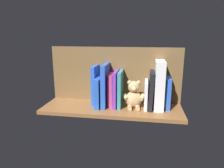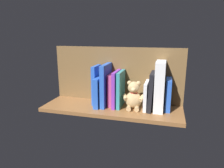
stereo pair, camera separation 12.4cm
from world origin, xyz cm
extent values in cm
cube|color=brown|center=(0.00, 0.00, -1.10)|extent=(85.10, 28.96, 2.20)
cube|color=brown|center=(0.00, -12.23, 17.87)|extent=(85.10, 1.50, 35.74)
cube|color=blue|center=(-33.11, -4.45, 9.35)|extent=(3.18, 13.25, 18.71)
cube|color=white|center=(-28.07, -2.73, 14.44)|extent=(5.50, 16.50, 28.87)
cube|color=black|center=(-23.39, -2.67, 11.11)|extent=(3.33, 16.81, 22.31)
cube|color=silver|center=(-20.50, -3.05, 8.18)|extent=(1.92, 16.05, 16.36)
ellipsoid|color=tan|center=(-13.18, -0.92, 5.17)|extent=(10.58, 9.65, 10.34)
sphere|color=tan|center=(-13.18, -0.92, 13.00)|extent=(7.11, 7.11, 7.11)
sphere|color=tan|center=(-15.84, -1.16, 15.67)|extent=(2.75, 2.75, 2.75)
sphere|color=tan|center=(-10.53, -0.68, 15.67)|extent=(2.75, 2.75, 2.75)
sphere|color=#DBB77F|center=(-13.46, 2.09, 12.47)|extent=(2.75, 2.75, 2.75)
cylinder|color=tan|center=(-18.19, -0.08, 6.98)|extent=(3.64, 5.53, 3.82)
cylinder|color=tan|center=(-8.41, 0.82, 6.98)|extent=(4.36, 5.63, 3.82)
cylinder|color=tan|center=(-15.90, 3.24, 1.37)|extent=(3.09, 4.11, 2.75)
cylinder|color=tan|center=(-11.27, 3.67, 1.37)|extent=(3.09, 4.11, 2.75)
torus|color=red|center=(-13.18, -0.92, 10.17)|extent=(5.13, 5.13, 0.81)
cube|color=teal|center=(-4.83, -2.94, 11.02)|extent=(2.06, 16.27, 22.04)
cube|color=purple|center=(-2.09, -2.70, 11.01)|extent=(2.03, 16.76, 22.02)
cube|color=#B23F72|center=(1.03, -4.15, 9.96)|extent=(3.02, 13.86, 19.95)
cube|color=blue|center=(4.52, -2.31, 13.03)|extent=(2.79, 17.54, 26.07)
cube|color=blue|center=(8.19, -1.67, 9.08)|extent=(3.16, 18.82, 18.16)
cube|color=blue|center=(11.63, -4.61, 12.26)|extent=(2.35, 12.94, 24.51)
camera|label=1|loc=(-19.50, 118.56, 44.45)|focal=32.93mm
camera|label=2|loc=(-31.58, 115.93, 44.45)|focal=32.93mm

